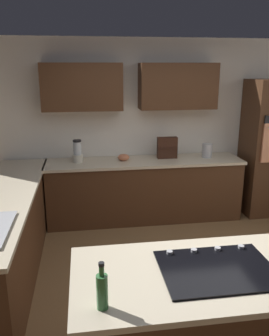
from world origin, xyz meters
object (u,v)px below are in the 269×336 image
Objects in this scene: blender at (78,153)px; kettle at (207,151)px; mixing_bowl at (124,157)px; cooktop at (217,268)px; spice_rack at (167,148)px; oil_bottle at (102,290)px.

blender reaches higher than kettle.
mixing_bowl is at bearing -180.00° from blender.
blender is 1.56× the size of kettle.
cooktop is 2.43× the size of spice_rack.
mixing_bowl is 0.54× the size of spice_rack.
mixing_bowl is 0.82× the size of kettle.
kettle is at bearing 176.30° from spice_rack.
cooktop is at bearing 107.96° from blender.
kettle is (-0.60, 0.04, -0.05)m from spice_rack.
cooktop is 3.05m from kettle.
oil_bottle reaches higher than cooktop.
cooktop is 3.05m from blender.
cooktop is 2.65× the size of oil_bottle.
blender is at bearing -87.12° from oil_bottle.
blender is 3.17m from oil_bottle.
blender reaches higher than mixing_bowl.
spice_rack is at bearing -3.70° from kettle.
cooktop is 2.91m from mixing_bowl.
oil_bottle is at bearing 81.20° from mixing_bowl.
mixing_bowl is (0.29, -2.89, 0.04)m from cooktop.
kettle is at bearing -108.38° from cooktop.
blender is at bearing 0.00° from kettle.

